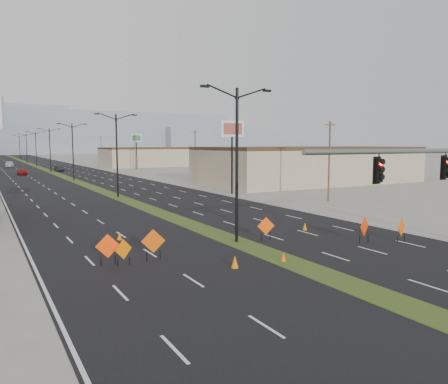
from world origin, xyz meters
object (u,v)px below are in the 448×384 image
streetlight_2 (73,150)px  construction_sign_3 (266,227)px  cone_3 (119,236)px  construction_sign_2 (153,242)px  cone_1 (284,257)px  streetlight_3 (50,149)px  streetlight_6 (20,147)px  pole_sign_east_far (136,141)px  streetlight_1 (117,153)px  car_left (22,172)px  car_mid (59,169)px  construction_sign_5 (364,227)px  construction_sign_0 (108,247)px  car_far (10,164)px  streetlight_5 (27,147)px  streetlight_4 (36,148)px  construction_sign_4 (401,228)px  pole_sign_east_near (232,134)px  cone_0 (235,262)px  construction_sign_1 (123,250)px  cone_2 (305,226)px  streetlight_0 (237,160)px

streetlight_2 → construction_sign_3: (2.00, -56.49, -4.48)m
cone_3 → construction_sign_2: bearing=-88.3°
cone_1 → streetlight_3: bearing=89.8°
streetlight_6 → pole_sign_east_far: streetlight_6 is taller
streetlight_1 → car_left: size_ratio=2.50×
car_mid → pole_sign_east_far: bearing=-6.4°
streetlight_1 → car_mid: (2.00, 56.97, -4.74)m
construction_sign_5 → cone_3: construction_sign_5 is taller
cone_3 → car_left: bearing=90.2°
construction_sign_0 → car_far: bearing=99.9°
streetlight_5 → cone_3: (-6.54, -135.53, -5.13)m
streetlight_4 → construction_sign_4: size_ratio=6.48×
streetlight_2 → pole_sign_east_far: bearing=53.9°
streetlight_1 → pole_sign_east_far: streetlight_1 is taller
streetlight_1 → pole_sign_east_near: size_ratio=1.06×
cone_0 → cone_3: size_ratio=1.15×
construction_sign_1 → pole_sign_east_far: bearing=49.3°
cone_1 → construction_sign_2: bearing=148.1°
car_far → construction_sign_0: bearing=-87.2°
streetlight_4 → cone_0: size_ratio=15.21×
construction_sign_2 → cone_2: (12.95, 2.60, -0.76)m
construction_sign_3 → pole_sign_east_near: bearing=80.5°
construction_sign_4 → cone_3: construction_sign_4 is taller
car_left → cone_3: size_ratio=6.99×
cone_2 → construction_sign_5: bearing=-82.8°
construction_sign_3 → construction_sign_5: construction_sign_5 is taller
construction_sign_1 → streetlight_3: bearing=62.5°
construction_sign_0 → pole_sign_east_far: size_ratio=0.19×
streetlight_4 → construction_sign_2: size_ratio=5.65×
car_left → car_mid: car_left is taller
streetlight_5 → construction_sign_3: (2.00, -140.49, -4.48)m
streetlight_0 → pole_sign_east_near: size_ratio=1.06×
construction_sign_5 → streetlight_4: bearing=71.7°
streetlight_1 → cone_3: 24.96m
construction_sign_3 → construction_sign_5: (5.24, -3.70, 0.09)m
cone_1 → streetlight_6: bearing=89.9°
construction_sign_2 → construction_sign_3: 8.43m
streetlight_6 → cone_0: size_ratio=15.21×
cone_1 → construction_sign_4: bearing=1.1°
streetlight_3 → construction_sign_4: bearing=-83.9°
streetlight_4 → construction_sign_0: 113.84m
streetlight_1 → car_mid: bearing=88.0°
streetlight_3 → streetlight_5: size_ratio=1.00×
streetlight_1 → car_left: streetlight_1 is taller
construction_sign_4 → cone_3: (-16.10, 9.69, -0.62)m
construction_sign_3 → streetlight_6: bearing=106.8°
streetlight_0 → streetlight_4: same height
construction_sign_2 → pole_sign_east_far: (27.29, 86.31, 6.25)m
streetlight_6 → car_left: streetlight_6 is taller
cone_0 → cone_1: bearing=-5.7°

